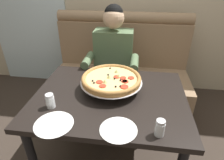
{
  "coord_description": "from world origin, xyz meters",
  "views": [
    {
      "loc": [
        0.18,
        -1.17,
        1.55
      ],
      "look_at": [
        0.01,
        0.05,
        0.84
      ],
      "focal_mm": 30.66,
      "sensor_mm": 36.0,
      "label": 1
    }
  ],
  "objects_px": {
    "pizza": "(111,79)",
    "shaker_oregano": "(50,102)",
    "booth_bench": "(120,77)",
    "diner_main": "(112,62)",
    "plate_near_left": "(118,129)",
    "patio_chair": "(52,35)",
    "plate_near_right": "(54,123)",
    "dining_table": "(110,105)",
    "shaker_pepper_flakes": "(160,129)"
  },
  "relations": [
    {
      "from": "pizza",
      "to": "shaker_oregano",
      "type": "distance_m",
      "value": 0.48
    },
    {
      "from": "booth_bench",
      "to": "pizza",
      "type": "distance_m",
      "value": 0.92
    },
    {
      "from": "diner_main",
      "to": "plate_near_left",
      "type": "distance_m",
      "value": 1.0
    },
    {
      "from": "booth_bench",
      "to": "patio_chair",
      "type": "distance_m",
      "value": 1.81
    },
    {
      "from": "booth_bench",
      "to": "plate_near_right",
      "type": "bearing_deg",
      "value": -102.95
    },
    {
      "from": "dining_table",
      "to": "patio_chair",
      "type": "height_order",
      "value": "patio_chair"
    },
    {
      "from": "shaker_pepper_flakes",
      "to": "pizza",
      "type": "bearing_deg",
      "value": 127.13
    },
    {
      "from": "plate_near_left",
      "to": "patio_chair",
      "type": "bearing_deg",
      "value": 121.21
    },
    {
      "from": "plate_near_right",
      "to": "patio_chair",
      "type": "bearing_deg",
      "value": 113.88
    },
    {
      "from": "booth_bench",
      "to": "dining_table",
      "type": "xyz_separation_m",
      "value": [
        0.0,
        -0.91,
        0.24
      ]
    },
    {
      "from": "plate_near_right",
      "to": "patio_chair",
      "type": "xyz_separation_m",
      "value": [
        -1.08,
        2.44,
        -0.22
      ]
    },
    {
      "from": "pizza",
      "to": "plate_near_right",
      "type": "xyz_separation_m",
      "value": [
        -0.29,
        -0.45,
        -0.08
      ]
    },
    {
      "from": "shaker_pepper_flakes",
      "to": "plate_near_left",
      "type": "bearing_deg",
      "value": 179.33
    },
    {
      "from": "shaker_pepper_flakes",
      "to": "plate_near_left",
      "type": "relative_size",
      "value": 0.47
    },
    {
      "from": "booth_bench",
      "to": "shaker_pepper_flakes",
      "type": "distance_m",
      "value": 1.36
    },
    {
      "from": "pizza",
      "to": "shaker_pepper_flakes",
      "type": "xyz_separation_m",
      "value": [
        0.34,
        -0.44,
        -0.04
      ]
    },
    {
      "from": "plate_near_left",
      "to": "shaker_pepper_flakes",
      "type": "bearing_deg",
      "value": -0.67
    },
    {
      "from": "shaker_pepper_flakes",
      "to": "patio_chair",
      "type": "distance_m",
      "value": 2.99
    },
    {
      "from": "dining_table",
      "to": "shaker_pepper_flakes",
      "type": "relative_size",
      "value": 10.85
    },
    {
      "from": "plate_near_right",
      "to": "plate_near_left",
      "type": "bearing_deg",
      "value": 0.97
    },
    {
      "from": "booth_bench",
      "to": "dining_table",
      "type": "height_order",
      "value": "booth_bench"
    },
    {
      "from": "plate_near_left",
      "to": "dining_table",
      "type": "bearing_deg",
      "value": 106.57
    },
    {
      "from": "booth_bench",
      "to": "shaker_pepper_flakes",
      "type": "xyz_separation_m",
      "value": [
        0.34,
        -1.26,
        0.38
      ]
    },
    {
      "from": "shaker_oregano",
      "to": "plate_near_right",
      "type": "relative_size",
      "value": 0.43
    },
    {
      "from": "shaker_oregano",
      "to": "patio_chair",
      "type": "bearing_deg",
      "value": 113.58
    },
    {
      "from": "booth_bench",
      "to": "plate_near_left",
      "type": "relative_size",
      "value": 7.19
    },
    {
      "from": "shaker_oregano",
      "to": "plate_near_right",
      "type": "xyz_separation_m",
      "value": [
        0.09,
        -0.16,
        -0.03
      ]
    },
    {
      "from": "patio_chair",
      "to": "booth_bench",
      "type": "bearing_deg",
      "value": -40.68
    },
    {
      "from": "shaker_pepper_flakes",
      "to": "diner_main",
      "type": "bearing_deg",
      "value": 112.12
    },
    {
      "from": "diner_main",
      "to": "plate_near_left",
      "type": "height_order",
      "value": "diner_main"
    },
    {
      "from": "diner_main",
      "to": "pizza",
      "type": "relative_size",
      "value": 2.66
    },
    {
      "from": "plate_near_left",
      "to": "diner_main",
      "type": "bearing_deg",
      "value": 99.75
    },
    {
      "from": "dining_table",
      "to": "plate_near_left",
      "type": "height_order",
      "value": "plate_near_left"
    },
    {
      "from": "pizza",
      "to": "plate_near_left",
      "type": "bearing_deg",
      "value": -76.92
    },
    {
      "from": "booth_bench",
      "to": "patio_chair",
      "type": "relative_size",
      "value": 1.87
    },
    {
      "from": "booth_bench",
      "to": "shaker_oregano",
      "type": "bearing_deg",
      "value": -108.95
    },
    {
      "from": "plate_near_right",
      "to": "patio_chair",
      "type": "height_order",
      "value": "patio_chair"
    },
    {
      "from": "patio_chair",
      "to": "diner_main",
      "type": "bearing_deg",
      "value": -47.91
    },
    {
      "from": "dining_table",
      "to": "pizza",
      "type": "xyz_separation_m",
      "value": [
        0.0,
        0.09,
        0.18
      ]
    },
    {
      "from": "shaker_oregano",
      "to": "diner_main",
      "type": "bearing_deg",
      "value": 69.48
    },
    {
      "from": "dining_table",
      "to": "pizza",
      "type": "distance_m",
      "value": 0.2
    },
    {
      "from": "booth_bench",
      "to": "patio_chair",
      "type": "height_order",
      "value": "booth_bench"
    },
    {
      "from": "booth_bench",
      "to": "plate_near_right",
      "type": "relative_size",
      "value": 6.7
    },
    {
      "from": "diner_main",
      "to": "patio_chair",
      "type": "distance_m",
      "value": 1.96
    },
    {
      "from": "dining_table",
      "to": "pizza",
      "type": "relative_size",
      "value": 2.37
    },
    {
      "from": "pizza",
      "to": "booth_bench",
      "type": "bearing_deg",
      "value": 90.12
    },
    {
      "from": "diner_main",
      "to": "shaker_pepper_flakes",
      "type": "xyz_separation_m",
      "value": [
        0.4,
        -0.99,
        0.07
      ]
    },
    {
      "from": "dining_table",
      "to": "pizza",
      "type": "height_order",
      "value": "pizza"
    },
    {
      "from": "shaker_oregano",
      "to": "plate_near_right",
      "type": "height_order",
      "value": "shaker_oregano"
    },
    {
      "from": "shaker_pepper_flakes",
      "to": "plate_near_right",
      "type": "distance_m",
      "value": 0.63
    }
  ]
}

